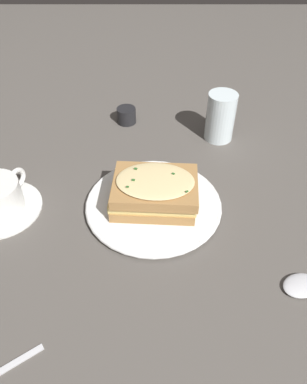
# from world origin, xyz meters

# --- Properties ---
(ground_plane) EXTENTS (2.40, 2.40, 0.00)m
(ground_plane) POSITION_xyz_m (0.00, 0.00, 0.00)
(ground_plane) COLOR #514C47
(dinner_plate) EXTENTS (0.25, 0.25, 0.01)m
(dinner_plate) POSITION_xyz_m (-0.01, 0.01, 0.01)
(dinner_plate) COLOR white
(dinner_plate) RESTS_ON ground_plane
(sandwich) EXTENTS (0.16, 0.12, 0.06)m
(sandwich) POSITION_xyz_m (-0.01, 0.01, 0.04)
(sandwich) COLOR #A37542
(sandwich) RESTS_ON dinner_plate
(water_glass) EXTENTS (0.06, 0.06, 0.11)m
(water_glass) POSITION_xyz_m (-0.16, -0.22, 0.05)
(water_glass) COLOR silver
(water_glass) RESTS_ON ground_plane
(spoon) EXTENTS (0.17, 0.08, 0.01)m
(spoon) POSITION_xyz_m (-0.25, 0.18, 0.00)
(spoon) COLOR silver
(spoon) RESTS_ON ground_plane
(condiment_pot) EXTENTS (0.05, 0.05, 0.04)m
(condiment_pot) POSITION_xyz_m (0.05, -0.28, 0.02)
(condiment_pot) COLOR black
(condiment_pot) RESTS_ON ground_plane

